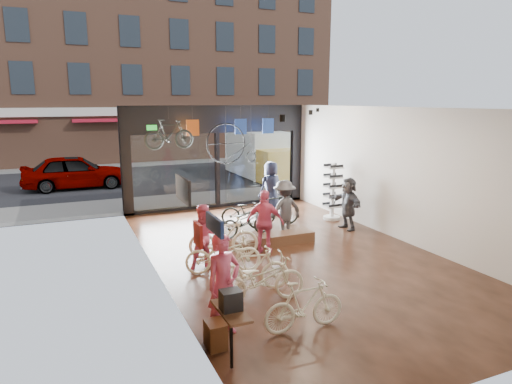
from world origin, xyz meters
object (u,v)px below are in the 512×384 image
penny_farthing (234,145)px  hung_bike (169,134)px  customer_5 (348,203)px  floor_bike_3 (252,269)px  box_truck (264,155)px  display_bike_mid (274,209)px  floor_bike_2 (261,279)px  display_bike_right (249,211)px  display_bike_left (246,221)px  floor_bike_5 (224,238)px  sunglasses_rack (332,192)px  floor_bike_4 (223,254)px  street_car (75,172)px  customer_2 (265,222)px  customer_3 (284,210)px  customer_0 (224,285)px  floor_bike_1 (304,305)px  customer_1 (205,238)px  customer_4 (271,187)px  display_platform (264,234)px

penny_farthing → hung_bike: hung_bike is taller
customer_5 → floor_bike_3: bearing=-56.0°
box_truck → display_bike_mid: box_truck is taller
floor_bike_2 → display_bike_right: display_bike_right is taller
display_bike_left → hung_bike: hung_bike is taller
floor_bike_5 → customer_5: size_ratio=1.09×
hung_bike → floor_bike_3: bearing=-179.8°
penny_farthing → sunglasses_rack: bearing=-30.0°
display_bike_right → customer_5: bearing=-87.8°
display_bike_right → sunglasses_rack: 3.32m
floor_bike_4 → customer_5: bearing=-55.0°
street_car → display_bike_mid: bearing=-153.9°
customer_2 → customer_3: bearing=-99.8°
customer_0 → penny_farthing: 8.30m
floor_bike_1 → display_bike_mid: size_ratio=0.87×
floor_bike_3 → display_bike_mid: size_ratio=0.91×
floor_bike_3 → display_bike_left: display_bike_left is taller
floor_bike_4 → hung_bike: (-0.11, 4.74, 2.46)m
floor_bike_1 → customer_5: bearing=-39.6°
floor_bike_3 → floor_bike_4: (-0.22, 1.23, -0.02)m
floor_bike_4 → customer_5: (4.81, 1.97, 0.36)m
floor_bike_5 → penny_farthing: (1.76, 3.87, 1.96)m
floor_bike_5 → customer_1: customer_1 is taller
floor_bike_5 → display_bike_right: display_bike_right is taller
display_bike_right → hung_bike: (-1.85, 2.08, 2.19)m
customer_3 → customer_5: customer_3 is taller
customer_4 → customer_1: bearing=40.1°
customer_1 → customer_3: bearing=30.3°
floor_bike_3 → display_platform: size_ratio=0.67×
box_truck → customer_5: box_truck is taller
floor_bike_2 → hung_bike: 6.98m
penny_farthing → display_platform: bearing=-92.9°
floor_bike_1 → customer_2: 4.17m
customer_5 → hung_bike: hung_bike is taller
floor_bike_5 → display_bike_mid: display_bike_mid is taller
display_platform → floor_bike_2: bearing=-115.2°
box_truck → customer_5: 9.69m
display_platform → customer_4: size_ratio=1.29×
display_platform → hung_bike: 4.37m
floor_bike_1 → customer_5: 6.75m
customer_5 → penny_farthing: bearing=-137.9°
street_car → display_platform: (4.73, -10.46, -0.63)m
customer_2 → sunglasses_rack: 4.23m
display_platform → sunglasses_rack: bearing=20.0°
display_platform → street_car: bearing=114.3°
box_truck → floor_bike_1: bearing=-111.9°
penny_farthing → hung_bike: (-2.23, -0.12, 0.43)m
display_bike_mid → customer_2: 1.54m
floor_bike_1 → penny_farthing: (1.72, 7.99, 2.04)m
customer_4 → sunglasses_rack: size_ratio=0.97×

